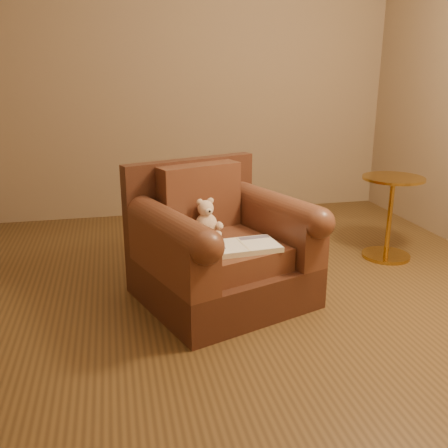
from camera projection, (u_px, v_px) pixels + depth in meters
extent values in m
plane|color=brown|center=(235.00, 295.00, 3.17)|extent=(4.00, 4.00, 0.00)
cube|color=#8A7055|center=(184.00, 72.00, 4.63)|extent=(4.00, 0.02, 2.70)
cube|color=#432216|center=(222.00, 280.00, 3.09)|extent=(1.16, 1.13, 0.26)
cube|color=#432216|center=(191.00, 202.00, 3.28)|extent=(0.90, 0.40, 0.57)
cube|color=brown|center=(226.00, 252.00, 2.99)|extent=(0.72, 0.78, 0.14)
cube|color=brown|center=(200.00, 197.00, 3.16)|extent=(0.55, 0.32, 0.41)
cube|color=brown|center=(171.00, 251.00, 2.78)|extent=(0.44, 0.80, 0.29)
cube|color=brown|center=(275.00, 230.00, 3.15)|extent=(0.44, 0.80, 0.29)
cylinder|color=brown|center=(170.00, 226.00, 2.73)|extent=(0.44, 0.80, 0.18)
cylinder|color=brown|center=(276.00, 207.00, 3.11)|extent=(0.44, 0.80, 0.18)
ellipsoid|color=beige|center=(206.00, 224.00, 3.07)|extent=(0.14, 0.12, 0.14)
sphere|color=beige|center=(206.00, 208.00, 3.05)|extent=(0.10, 0.10, 0.10)
ellipsoid|color=beige|center=(200.00, 202.00, 3.03)|extent=(0.04, 0.02, 0.04)
ellipsoid|color=beige|center=(210.00, 201.00, 3.05)|extent=(0.04, 0.02, 0.04)
ellipsoid|color=beige|center=(209.00, 212.00, 3.01)|extent=(0.05, 0.03, 0.04)
sphere|color=black|center=(210.00, 211.00, 2.99)|extent=(0.01, 0.01, 0.01)
ellipsoid|color=beige|center=(200.00, 228.00, 3.00)|extent=(0.05, 0.09, 0.05)
ellipsoid|color=beige|center=(219.00, 226.00, 3.05)|extent=(0.05, 0.09, 0.05)
ellipsoid|color=beige|center=(206.00, 236.00, 3.00)|extent=(0.05, 0.09, 0.05)
ellipsoid|color=beige|center=(217.00, 234.00, 3.03)|extent=(0.05, 0.09, 0.05)
cube|color=beige|center=(243.00, 247.00, 2.84)|extent=(0.43, 0.28, 0.03)
cube|color=white|center=(226.00, 246.00, 2.80)|extent=(0.22, 0.26, 0.00)
cube|color=white|center=(259.00, 242.00, 2.86)|extent=(0.22, 0.26, 0.00)
cube|color=beige|center=(243.00, 244.00, 2.83)|extent=(0.03, 0.24, 0.00)
cube|color=#0F1638|center=(218.00, 247.00, 2.79)|extent=(0.07, 0.09, 0.00)
cube|color=slate|center=(254.00, 237.00, 2.94)|extent=(0.19, 0.07, 0.00)
cylinder|color=#BD8D34|center=(386.00, 255.00, 3.81)|extent=(0.36, 0.36, 0.03)
cylinder|color=#BD8D34|center=(390.00, 218.00, 3.72)|extent=(0.04, 0.04, 0.58)
cylinder|color=#BD8D34|center=(394.00, 178.00, 3.63)|extent=(0.45, 0.45, 0.02)
cylinder|color=#BD8D34|center=(393.00, 180.00, 3.64)|extent=(0.04, 0.04, 0.02)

